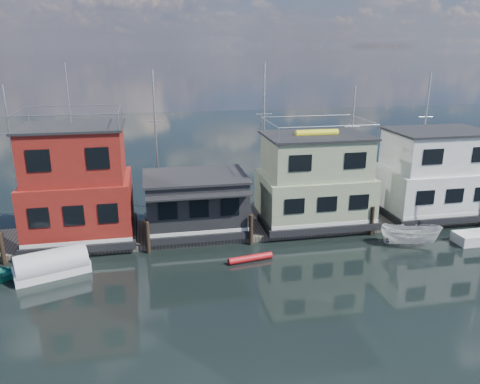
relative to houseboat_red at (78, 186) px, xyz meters
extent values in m
plane|color=black|center=(8.50, -12.00, -4.10)|extent=(160.00, 160.00, 0.00)
cube|color=#595147|center=(8.50, 0.00, -3.90)|extent=(48.00, 5.00, 0.40)
cube|color=black|center=(0.00, 0.00, -3.45)|extent=(7.40, 5.90, 0.50)
cube|color=maroon|center=(0.00, 0.00, -1.33)|extent=(7.00, 5.50, 3.74)
cube|color=maroon|center=(0.00, 0.00, 2.27)|extent=(6.30, 4.95, 3.46)
cube|color=black|center=(0.00, 0.00, 4.08)|extent=(6.65, 5.23, 0.16)
cylinder|color=silver|center=(0.00, 0.00, 6.16)|extent=(0.08, 0.08, 4.00)
cube|color=black|center=(8.00, 0.00, -3.45)|extent=(7.40, 5.40, 0.50)
cube|color=black|center=(8.00, 0.00, -1.50)|extent=(7.00, 5.00, 3.40)
cube|color=black|center=(8.00, 0.00, 0.28)|extent=(7.30, 5.30, 0.16)
cube|color=black|center=(8.00, -2.80, -0.31)|extent=(7.00, 1.20, 0.12)
cube|color=black|center=(17.00, 0.00, -3.45)|extent=(8.40, 5.90, 0.50)
cube|color=#94A37B|center=(17.00, 0.00, -1.64)|extent=(8.00, 5.50, 3.12)
cube|color=#94A37B|center=(17.00, 0.00, 1.36)|extent=(7.20, 4.95, 2.88)
cube|color=black|center=(17.00, 0.00, 2.88)|extent=(7.60, 5.23, 0.16)
cylinder|color=yellow|center=(17.00, 0.00, 3.05)|extent=(3.20, 0.56, 0.56)
cube|color=black|center=(27.00, 0.00, -3.45)|extent=(8.40, 5.90, 0.50)
cube|color=white|center=(27.00, 0.00, -1.64)|extent=(8.00, 5.50, 3.12)
cube|color=white|center=(27.00, 0.00, 1.36)|extent=(7.20, 4.95, 2.88)
cube|color=black|center=(27.00, 0.00, 2.88)|extent=(7.60, 5.23, 0.16)
cylinder|color=#2D2116|center=(-4.50, -2.80, -3.00)|extent=(0.28, 0.28, 2.20)
cylinder|color=#2D2116|center=(4.50, -2.80, -3.00)|extent=(0.28, 0.28, 2.20)
cylinder|color=#2D2116|center=(11.50, -2.80, -3.00)|extent=(0.28, 0.28, 2.20)
cylinder|color=#2D2116|center=(20.50, -2.80, -3.00)|extent=(0.28, 0.28, 2.20)
cylinder|color=silver|center=(-5.50, 6.00, 1.15)|extent=(0.16, 0.16, 10.50)
cylinder|color=silver|center=(-5.50, 6.00, 2.72)|extent=(1.40, 0.06, 0.06)
cylinder|color=silver|center=(5.50, 6.00, 1.65)|extent=(0.16, 0.16, 11.50)
cylinder|color=silver|center=(5.50, 6.00, 3.37)|extent=(1.40, 0.06, 0.06)
cylinder|color=silver|center=(14.50, 6.00, 1.90)|extent=(0.16, 0.16, 12.00)
cylinder|color=silver|center=(14.50, 6.00, 3.70)|extent=(1.40, 0.06, 0.06)
cylinder|color=silver|center=(22.50, 6.00, 0.90)|extent=(0.16, 0.16, 10.00)
cylinder|color=silver|center=(22.50, 6.00, 2.40)|extent=(1.40, 0.06, 0.06)
cylinder|color=silver|center=(29.50, 6.00, 1.40)|extent=(0.16, 0.16, 11.00)
cylinder|color=silver|center=(29.50, 6.00, 3.05)|extent=(1.40, 0.06, 0.06)
cube|color=silver|center=(-1.23, -4.93, -3.75)|extent=(4.57, 2.97, 0.71)
cylinder|color=#B0B0B5|center=(-1.23, -4.93, -3.34)|extent=(4.41, 3.00, 1.73)
imported|color=silver|center=(22.27, -5.08, -3.32)|extent=(4.31, 2.92, 1.56)
cylinder|color=#B41318|center=(10.90, -5.39, -3.89)|extent=(2.98, 0.93, 0.43)
camera|label=1|loc=(4.99, -32.11, 9.11)|focal=35.00mm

